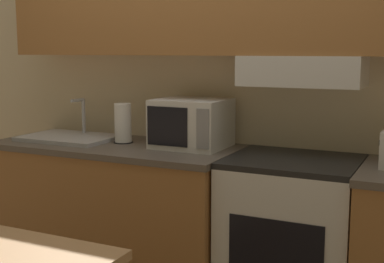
# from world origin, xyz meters

# --- Properties ---
(wall_back) EXTENTS (5.04, 0.38, 2.55)m
(wall_back) POSITION_xyz_m (0.01, -0.06, 1.47)
(wall_back) COLOR beige
(wall_back) RESTS_ON ground_plane
(lower_counter_main) EXTENTS (1.49, 0.66, 0.89)m
(lower_counter_main) POSITION_xyz_m (-0.58, -0.32, 0.44)
(lower_counter_main) COLOR #A36B38
(lower_counter_main) RESTS_ON ground_plane
(stove_range) EXTENTS (0.67, 0.60, 0.89)m
(stove_range) POSITION_xyz_m (0.51, -0.30, 0.44)
(stove_range) COLOR silver
(stove_range) RESTS_ON ground_plane
(microwave) EXTENTS (0.40, 0.37, 0.28)m
(microwave) POSITION_xyz_m (-0.12, -0.22, 1.03)
(microwave) COLOR silver
(microwave) RESTS_ON lower_counter_main
(sink_basin) EXTENTS (0.58, 0.40, 0.25)m
(sink_basin) POSITION_xyz_m (-0.93, -0.32, 0.90)
(sink_basin) COLOR #B7BABF
(sink_basin) RESTS_ON lower_counter_main
(paper_towel_roll) EXTENTS (0.12, 0.12, 0.24)m
(paper_towel_roll) POSITION_xyz_m (-0.56, -0.27, 1.01)
(paper_towel_roll) COLOR black
(paper_towel_roll) RESTS_ON lower_counter_main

